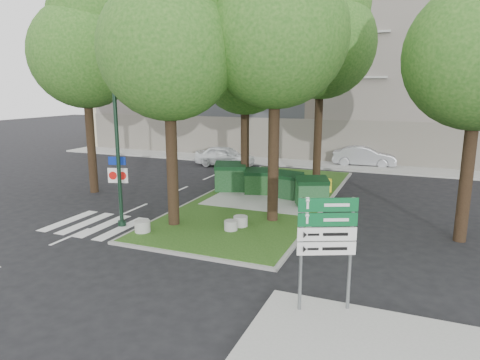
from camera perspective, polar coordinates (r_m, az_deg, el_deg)
The scene contains 25 objects.
ground at distance 14.77m, azimuth -8.71°, elevation -9.67°, with size 120.00×120.00×0.00m, color black.
median_island at distance 21.50m, azimuth 3.39°, elevation -2.41°, with size 6.00×16.00×0.12m, color #1C4313.
median_kerb at distance 21.50m, azimuth 3.39°, elevation -2.44°, with size 6.30×16.30×0.10m, color gray.
sidewalk_corner at distance 9.85m, azimuth 15.83°, elevation -21.54°, with size 5.00×4.00×0.12m, color #999993.
building_sidewalk at distance 31.52m, azimuth 8.69°, elevation 2.14°, with size 42.00×3.00×0.12m, color #999993.
zebra_crossing at distance 17.97m, azimuth -16.63°, elevation -6.02°, with size 5.00×3.00×0.01m, color silver.
apartment_building at distance 38.48m, azimuth 11.81°, elevation 15.68°, with size 41.00×12.00×16.00m, color tan.
tree_median_near_left at distance 16.75m, azimuth -9.23°, elevation 18.38°, with size 5.20×5.20×10.53m.
tree_median_near_right at distance 17.23m, azimuth 5.14°, elevation 20.55°, with size 5.60×5.60×11.46m.
tree_median_mid at distance 22.34m, azimuth 0.96°, elevation 16.06°, with size 4.80×4.80×9.99m.
tree_median_far at distance 24.44m, azimuth 11.09°, elevation 18.66°, with size 5.80×5.80×11.93m.
tree_street_left at distance 23.73m, azimuth -19.86°, elevation 16.77°, with size 5.40×5.40×11.00m.
dumpster_a at distance 22.68m, azimuth -1.28°, elevation 0.42°, with size 1.92×1.62×1.52m.
dumpster_b at distance 22.06m, azimuth 2.47°, elevation -0.19°, with size 1.62×1.33×1.30m.
dumpster_c at distance 21.34m, azimuth 6.28°, elevation -0.69°, with size 1.60×1.30×1.29m.
dumpster_d at distance 20.03m, azimuth 9.56°, elevation -1.55°, with size 1.74×1.52×1.35m.
bollard_left at distance 16.69m, azimuth -12.87°, elevation -6.04°, with size 0.59×0.59×0.42m, color #A4A39F.
bollard_right at distance 16.48m, azimuth -1.23°, elevation -6.06°, with size 0.52×0.52×0.37m, color #989793.
bollard_mid at distance 16.93m, azimuth 0.07°, elevation -5.51°, with size 0.56×0.56×0.40m, color #9C9C97.
litter_bin at distance 22.85m, azimuth 11.64°, elevation -0.72°, with size 0.39×0.39×0.69m, color yellow.
street_lamp at distance 17.28m, azimuth -16.14°, elevation 6.15°, with size 0.48×0.48×6.03m.
traffic_sign_pole at distance 18.64m, azimuth -15.92°, elevation 0.44°, with size 0.83×0.29×2.84m.
directional_sign at distance 10.46m, azimuth 11.47°, elevation -7.38°, with size 1.31×0.62×2.83m.
car_white at distance 30.48m, azimuth -2.00°, elevation 3.21°, with size 1.71×4.26×1.45m, color white.
car_silver at distance 31.73m, azimuth 16.23°, elevation 3.07°, with size 1.52×4.36×1.44m, color #A3A4AB.
Camera 1 is at (7.14, -11.72, 5.45)m, focal length 32.00 mm.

